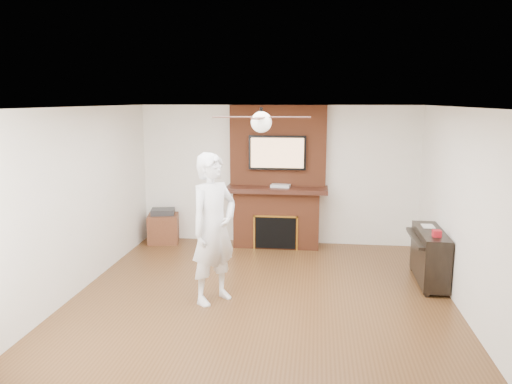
# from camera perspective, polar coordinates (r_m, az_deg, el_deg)

# --- Properties ---
(room_shell) EXTENTS (5.36, 5.86, 2.86)m
(room_shell) POSITION_cam_1_polar(r_m,az_deg,el_deg) (6.34, 0.59, -1.71)
(room_shell) COLOR #4E2F17
(room_shell) RESTS_ON ground
(fireplace) EXTENTS (1.78, 0.64, 2.50)m
(fireplace) POSITION_cam_1_polar(r_m,az_deg,el_deg) (8.88, 2.44, 0.14)
(fireplace) COLOR brown
(fireplace) RESTS_ON ground
(tv) EXTENTS (1.00, 0.08, 0.60)m
(tv) POSITION_cam_1_polar(r_m,az_deg,el_deg) (8.73, 2.45, 4.51)
(tv) COLOR black
(tv) RESTS_ON fireplace
(ceiling_fan) EXTENTS (1.21, 1.21, 0.31)m
(ceiling_fan) POSITION_cam_1_polar(r_m,az_deg,el_deg) (6.20, 0.61, 8.10)
(ceiling_fan) COLOR black
(ceiling_fan) RESTS_ON room_shell
(person) EXTENTS (0.81, 0.86, 1.94)m
(person) POSITION_cam_1_polar(r_m,az_deg,el_deg) (6.40, -4.87, -4.19)
(person) COLOR white
(person) RESTS_ON ground
(side_table) EXTENTS (0.64, 0.64, 0.62)m
(side_table) POSITION_cam_1_polar(r_m,az_deg,el_deg) (9.36, -10.53, -3.92)
(side_table) COLOR #582C19
(side_table) RESTS_ON ground
(piano) EXTENTS (0.46, 1.19, 0.86)m
(piano) POSITION_cam_1_polar(r_m,az_deg,el_deg) (7.57, 19.20, -6.82)
(piano) COLOR black
(piano) RESTS_ON ground
(cable_box) EXTENTS (0.35, 0.23, 0.05)m
(cable_box) POSITION_cam_1_polar(r_m,az_deg,el_deg) (8.76, 2.82, 0.72)
(cable_box) COLOR silver
(cable_box) RESTS_ON fireplace
(candle_orange) EXTENTS (0.07, 0.07, 0.13)m
(candle_orange) POSITION_cam_1_polar(r_m,az_deg,el_deg) (8.88, 1.69, -6.01)
(candle_orange) COLOR red
(candle_orange) RESTS_ON ground
(candle_green) EXTENTS (0.07, 0.07, 0.08)m
(candle_green) POSITION_cam_1_polar(r_m,az_deg,el_deg) (8.94, 1.94, -6.07)
(candle_green) COLOR #326C2B
(candle_green) RESTS_ON ground
(candle_cream) EXTENTS (0.08, 0.08, 0.10)m
(candle_cream) POSITION_cam_1_polar(r_m,az_deg,el_deg) (8.90, 2.57, -6.07)
(candle_cream) COLOR #F9DEC6
(candle_cream) RESTS_ON ground
(candle_blue) EXTENTS (0.06, 0.06, 0.07)m
(candle_blue) POSITION_cam_1_polar(r_m,az_deg,el_deg) (8.88, 3.48, -6.24)
(candle_blue) COLOR #305C90
(candle_blue) RESTS_ON ground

